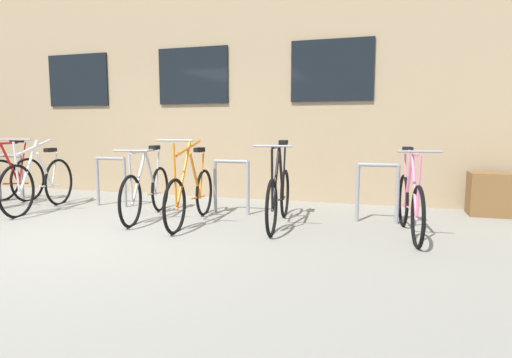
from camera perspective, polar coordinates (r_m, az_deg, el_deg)
ground_plane at (r=5.09m, az=-23.70°, el=-7.59°), size 42.00×42.00×0.00m
storefront_building at (r=11.07m, az=-0.20°, el=12.32°), size 28.00×7.27×4.54m
bike_rack at (r=6.45m, az=-11.69°, el=0.04°), size 6.55×0.05×0.78m
bicycle_pink at (r=5.15m, az=19.97°, el=-3.02°), size 0.44×1.66×1.02m
bicycle_silver at (r=5.97m, az=-14.48°, el=-1.52°), size 0.47×1.70×0.99m
bicycle_white at (r=7.09m, az=-27.08°, el=-0.54°), size 0.47×1.73×1.10m
bicycle_black at (r=5.36m, az=3.10°, el=-2.13°), size 0.44×1.75×1.08m
bicycle_orange at (r=5.53m, az=-8.74°, el=-1.98°), size 0.44×1.74×1.11m
bicycle_red at (r=7.72m, az=-30.83°, el=-0.19°), size 0.44×1.74×1.06m
planter_box at (r=6.80m, az=29.50°, el=-1.81°), size 0.70×0.44×0.60m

